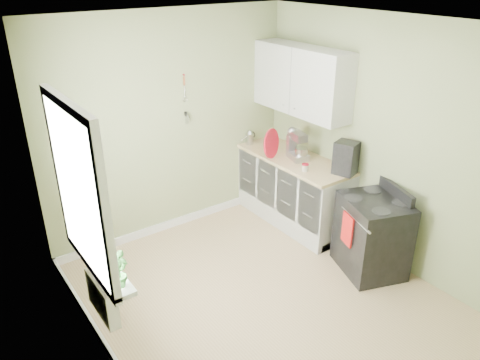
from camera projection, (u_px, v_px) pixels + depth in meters
floor at (262, 297)px, 4.85m from camera, size 3.20×3.60×0.02m
ceiling at (268, 22)px, 3.69m from camera, size 3.20×3.60×0.02m
wall_back at (171, 127)px, 5.60m from camera, size 3.20×0.02×2.70m
wall_left at (92, 232)px, 3.42m from camera, size 0.02×3.60×2.70m
wall_right at (379, 142)px, 5.12m from camera, size 0.02×3.60×2.70m
base_cabinets at (293, 191)px, 6.08m from camera, size 0.60×1.60×0.87m
countertop at (294, 159)px, 5.88m from camera, size 0.64×1.60×0.04m
upper_cabinets at (301, 80)px, 5.62m from camera, size 0.35×1.40×0.80m
window at (78, 192)px, 3.57m from camera, size 0.06×1.14×1.44m
window_sill at (99, 261)px, 3.89m from camera, size 0.18×1.14×0.04m
radiator at (103, 298)px, 3.98m from camera, size 0.12×0.50×0.35m
wall_utensils at (185, 107)px, 5.59m from camera, size 0.02×0.14×0.58m
stove at (372, 235)px, 5.10m from camera, size 0.83×0.86×0.98m
stand_mixer at (297, 146)px, 5.78m from camera, size 0.26×0.34×0.38m
kettle at (249, 137)px, 6.27m from camera, size 0.19×0.11×0.19m
coffee_maker at (346, 159)px, 5.36m from camera, size 0.29×0.30×0.39m
red_tray at (271, 143)px, 5.79m from camera, size 0.37×0.21×0.38m
jar at (305, 167)px, 5.48m from camera, size 0.08×0.08×0.09m
plant_a at (119, 269)px, 3.49m from camera, size 0.21×0.19×0.33m
plant_b at (92, 237)px, 3.91m from camera, size 0.18×0.20×0.30m
plant_c at (81, 225)px, 4.13m from camera, size 0.19×0.19×0.27m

